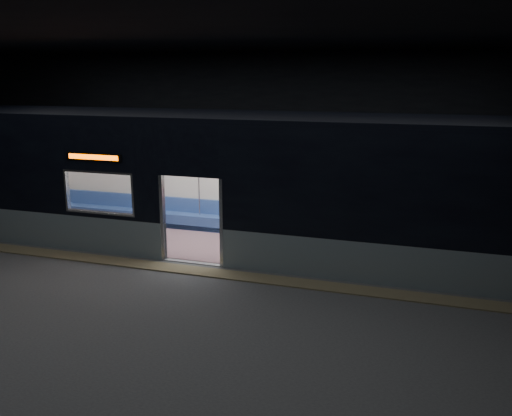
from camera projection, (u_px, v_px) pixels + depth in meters
The scene contains 7 objects.
station_floor at pixel (173, 279), 11.67m from camera, with size 24.00×14.00×0.01m, color #47494C.
station_envelope at pixel (166, 106), 10.78m from camera, with size 24.00×14.00×5.00m.
tactile_strip at pixel (184, 270), 12.17m from camera, with size 22.80×0.50×0.03m, color #8C7F59.
metro_car at pixel (216, 174), 13.57m from camera, with size 18.00×3.04×3.35m.
passenger at pixel (260, 209), 14.50m from camera, with size 0.39×0.67×1.34m.
handbag at pixel (258, 215), 14.32m from camera, with size 0.27×0.23×0.14m, color black.
transit_map at pixel (424, 192), 13.38m from camera, with size 0.96×0.03×0.63m, color white.
Camera 1 is at (5.08, -9.87, 4.29)m, focal length 38.00 mm.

